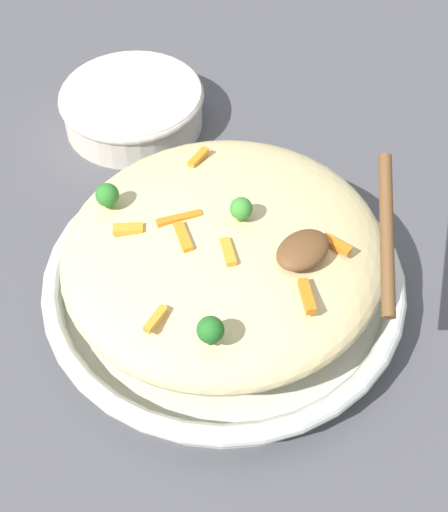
% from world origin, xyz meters
% --- Properties ---
extents(ground_plane, '(2.40, 2.40, 0.00)m').
position_xyz_m(ground_plane, '(0.00, 0.00, 0.00)').
color(ground_plane, '#4C4C51').
extents(serving_bowl, '(0.37, 0.37, 0.05)m').
position_xyz_m(serving_bowl, '(0.00, 0.00, 0.03)').
color(serving_bowl, silver).
rests_on(serving_bowl, ground_plane).
extents(pasta_mound, '(0.32, 0.31, 0.08)m').
position_xyz_m(pasta_mound, '(0.00, 0.00, 0.08)').
color(pasta_mound, '#DBC689').
rests_on(pasta_mound, serving_bowl).
extents(carrot_piece_0, '(0.03, 0.01, 0.01)m').
position_xyz_m(carrot_piece_0, '(0.12, 0.03, 0.11)').
color(carrot_piece_0, orange).
rests_on(carrot_piece_0, pasta_mound).
extents(carrot_piece_1, '(0.03, 0.01, 0.01)m').
position_xyz_m(carrot_piece_1, '(-0.05, -0.09, 0.11)').
color(carrot_piece_1, orange).
rests_on(carrot_piece_1, pasta_mound).
extents(carrot_piece_2, '(0.03, 0.03, 0.01)m').
position_xyz_m(carrot_piece_2, '(0.01, 0.11, 0.11)').
color(carrot_piece_2, orange).
rests_on(carrot_piece_2, pasta_mound).
extents(carrot_piece_3, '(0.04, 0.03, 0.01)m').
position_xyz_m(carrot_piece_3, '(0.02, -0.04, 0.12)').
color(carrot_piece_3, orange).
rests_on(carrot_piece_3, pasta_mound).
extents(carrot_piece_4, '(0.01, 0.03, 0.01)m').
position_xyz_m(carrot_piece_4, '(-0.06, 0.09, 0.11)').
color(carrot_piece_4, orange).
rests_on(carrot_piece_4, pasta_mound).
extents(carrot_piece_5, '(0.03, 0.03, 0.01)m').
position_xyz_m(carrot_piece_5, '(0.07, -0.06, 0.11)').
color(carrot_piece_5, orange).
rests_on(carrot_piece_5, pasta_mound).
extents(carrot_piece_6, '(0.02, 0.04, 0.01)m').
position_xyz_m(carrot_piece_6, '(0.04, -0.01, 0.12)').
color(carrot_piece_6, orange).
rests_on(carrot_piece_6, pasta_mound).
extents(carrot_piece_7, '(0.02, 0.03, 0.01)m').
position_xyz_m(carrot_piece_7, '(0.02, 0.03, 0.12)').
color(carrot_piece_7, orange).
rests_on(carrot_piece_7, pasta_mound).
extents(broccoli_floret_0, '(0.02, 0.02, 0.03)m').
position_xyz_m(broccoli_floret_0, '(-0.02, 0.01, 0.13)').
color(broccoli_floret_0, '#377928').
rests_on(broccoli_floret_0, pasta_mound).
extents(broccoli_floret_1, '(0.02, 0.02, 0.03)m').
position_xyz_m(broccoli_floret_1, '(0.06, -0.10, 0.12)').
color(broccoli_floret_1, '#296820').
rests_on(broccoli_floret_1, pasta_mound).
extents(broccoli_floret_2, '(0.02, 0.02, 0.03)m').
position_xyz_m(broccoli_floret_2, '(0.10, 0.08, 0.13)').
color(broccoli_floret_2, '#205B1C').
rests_on(broccoli_floret_2, pasta_mound).
extents(serving_spoon, '(0.13, 0.13, 0.07)m').
position_xyz_m(serving_spoon, '(-0.04, 0.09, 0.13)').
color(serving_spoon, brown).
rests_on(serving_spoon, pasta_mound).
extents(companion_bowl, '(0.19, 0.19, 0.05)m').
position_xyz_m(companion_bowl, '(-0.12, -0.29, 0.03)').
color(companion_bowl, beige).
rests_on(companion_bowl, ground_plane).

